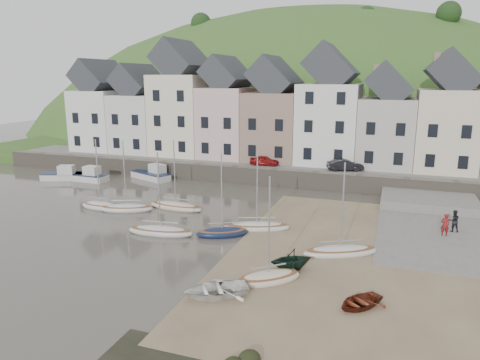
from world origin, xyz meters
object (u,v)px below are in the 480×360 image
at_px(sailboat_0, 127,208).
at_px(person_red, 445,225).
at_px(rowboat_green, 291,259).
at_px(rowboat_white, 216,289).
at_px(car_right, 345,165).
at_px(car_left, 264,160).
at_px(rowboat_red, 360,302).
at_px(person_dark, 454,221).

relative_size(sailboat_0, person_red, 3.86).
bearing_deg(sailboat_0, rowboat_green, -24.05).
xyz_separation_m(rowboat_white, car_right, (3.53, 27.29, 1.80)).
distance_m(rowboat_green, car_left, 24.35).
height_order(rowboat_white, person_red, person_red).
height_order(sailboat_0, car_right, sailboat_0).
bearing_deg(car_left, person_red, -130.67).
distance_m(sailboat_0, car_right, 22.92).
relative_size(rowboat_red, car_right, 0.70).
distance_m(rowboat_red, person_dark, 14.67).
xyz_separation_m(sailboat_0, car_right, (16.60, 15.68, 1.95)).
bearing_deg(person_dark, sailboat_0, -5.31).
bearing_deg(rowboat_green, car_right, 144.67).
xyz_separation_m(rowboat_green, car_left, (-8.31, 22.84, 1.43)).
height_order(rowboat_red, car_left, car_left).
height_order(sailboat_0, rowboat_green, sailboat_0).
bearing_deg(rowboat_red, person_dark, 105.88).
height_order(sailboat_0, rowboat_red, sailboat_0).
xyz_separation_m(person_red, car_left, (-17.44, 13.63, 1.21)).
bearing_deg(rowboat_red, rowboat_white, -131.38).
xyz_separation_m(rowboat_red, car_left, (-12.53, 26.00, 1.82)).
height_order(person_red, car_left, car_left).
bearing_deg(person_red, car_right, -66.24).
distance_m(rowboat_white, rowboat_red, 7.31).
bearing_deg(rowboat_red, sailboat_0, -168.57).
bearing_deg(person_red, car_left, -46.43).
distance_m(rowboat_white, person_red, 18.26).
bearing_deg(rowboat_green, car_left, 166.05).
height_order(rowboat_green, person_red, person_red).
xyz_separation_m(sailboat_0, rowboat_red, (20.26, -10.31, 0.07)).
height_order(rowboat_green, car_right, car_right).
relative_size(person_red, car_left, 0.51).
bearing_deg(sailboat_0, person_red, 4.66).
bearing_deg(car_right, rowboat_white, 153.47).
distance_m(sailboat_0, rowboat_green, 17.57).
relative_size(rowboat_red, car_left, 0.81).
bearing_deg(rowboat_white, person_dark, 104.23).
xyz_separation_m(sailboat_0, rowboat_green, (16.04, -7.16, 0.46)).
height_order(person_dark, car_right, car_right).
xyz_separation_m(rowboat_white, car_left, (-5.33, 27.29, 1.73)).
relative_size(person_dark, car_left, 0.51).
xyz_separation_m(person_dark, car_right, (-9.27, 12.46, 1.28)).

